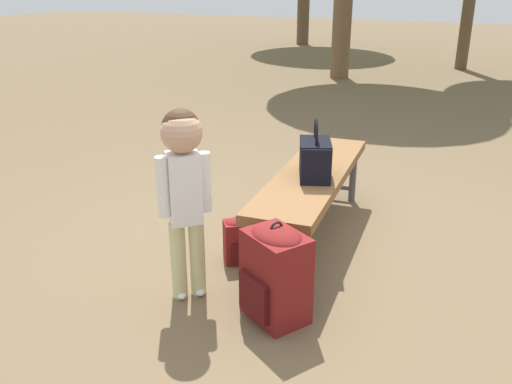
# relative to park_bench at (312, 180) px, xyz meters

# --- Properties ---
(ground_plane) EXTENTS (40.00, 40.00, 0.00)m
(ground_plane) POSITION_rel_park_bench_xyz_m (0.39, -0.05, -0.39)
(ground_plane) COLOR brown
(ground_plane) RESTS_ON ground
(park_bench) EXTENTS (1.63, 0.55, 0.45)m
(park_bench) POSITION_rel_park_bench_xyz_m (0.00, 0.00, 0.00)
(park_bench) COLOR brown
(park_bench) RESTS_ON ground
(handbag) EXTENTS (0.36, 0.29, 0.37)m
(handbag) POSITION_rel_park_bench_xyz_m (0.09, 0.04, 0.18)
(handbag) COLOR black
(handbag) RESTS_ON park_bench
(child_standing) EXTENTS (0.21, 0.21, 1.01)m
(child_standing) POSITION_rel_park_bench_xyz_m (0.95, -0.34, 0.28)
(child_standing) COLOR #CCCC8C
(child_standing) RESTS_ON ground
(backpack_large) EXTENTS (0.36, 0.38, 0.52)m
(backpack_large) POSITION_rel_park_bench_xyz_m (0.95, 0.16, -0.13)
(backpack_large) COLOR maroon
(backpack_large) RESTS_ON ground
(backpack_small) EXTENTS (0.21, 0.22, 0.29)m
(backpack_small) POSITION_rel_park_bench_xyz_m (0.51, -0.27, -0.25)
(backpack_small) COLOR maroon
(backpack_small) RESTS_ON ground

